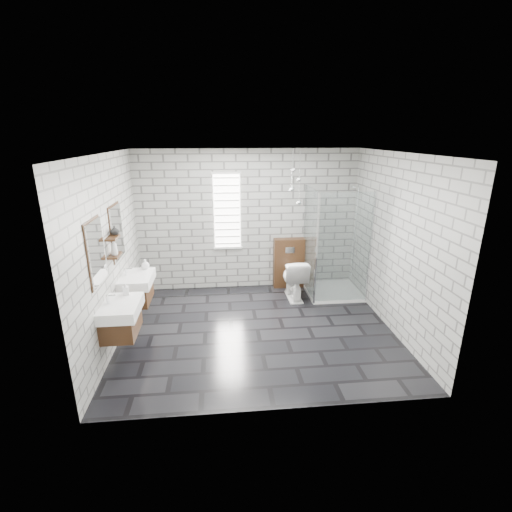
{
  "coord_description": "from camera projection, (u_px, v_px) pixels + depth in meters",
  "views": [
    {
      "loc": [
        -0.54,
        -5.17,
        2.95
      ],
      "look_at": [
        0.01,
        0.35,
        1.11
      ],
      "focal_mm": 26.0,
      "sensor_mm": 36.0,
      "label": 1
    }
  ],
  "objects": [
    {
      "name": "vase",
      "position": [
        115.0,
        230.0,
        5.2
      ],
      "size": [
        0.14,
        0.14,
        0.13
      ],
      "primitive_type": "imported",
      "rotation": [
        0.0,
        0.0,
        0.14
      ],
      "color": "#B2B2B2",
      "rests_on": "shelf_upper"
    },
    {
      "name": "window",
      "position": [
        227.0,
        211.0,
        7.02
      ],
      "size": [
        0.56,
        0.05,
        1.48
      ],
      "color": "white",
      "rests_on": "wall_back"
    },
    {
      "name": "vanity_left",
      "position": [
        118.0,
        310.0,
        4.85
      ],
      "size": [
        0.47,
        0.7,
        1.57
      ],
      "color": "#3F2613",
      "rests_on": "wall_left"
    },
    {
      "name": "wall_right",
      "position": [
        395.0,
        244.0,
        5.64
      ],
      "size": [
        0.02,
        3.6,
        2.7
      ],
      "primitive_type": "cube",
      "color": "#A0A09A",
      "rests_on": "floor"
    },
    {
      "name": "shelf_lower",
      "position": [
        115.0,
        256.0,
        5.21
      ],
      "size": [
        0.14,
        0.3,
        0.03
      ],
      "primitive_type": "cube",
      "color": "#3F2613",
      "rests_on": "wall_left"
    },
    {
      "name": "cistern_panel",
      "position": [
        289.0,
        263.0,
        7.39
      ],
      "size": [
        0.6,
        0.2,
        1.0
      ],
      "primitive_type": "cube",
      "color": "#3F2613",
      "rests_on": "floor"
    },
    {
      "name": "wall_back",
      "position": [
        248.0,
        221.0,
        7.15
      ],
      "size": [
        4.2,
        0.02,
        2.7
      ],
      "primitive_type": "cube",
      "color": "#A0A09A",
      "rests_on": "floor"
    },
    {
      "name": "shower_enclosure",
      "position": [
        330.0,
        271.0,
        6.97
      ],
      "size": [
        1.0,
        1.0,
        2.03
      ],
      "color": "white",
      "rests_on": "floor"
    },
    {
      "name": "toilet",
      "position": [
        294.0,
        278.0,
        6.91
      ],
      "size": [
        0.45,
        0.76,
        0.77
      ],
      "primitive_type": "imported",
      "rotation": [
        0.0,
        0.0,
        3.17
      ],
      "color": "white",
      "rests_on": "floor"
    },
    {
      "name": "soap_bottle_c",
      "position": [
        114.0,
        247.0,
        5.15
      ],
      "size": [
        0.1,
        0.1,
        0.23
      ],
      "primitive_type": "imported",
      "rotation": [
        0.0,
        0.0,
        -0.09
      ],
      "color": "#B2B2B2",
      "rests_on": "shelf_lower"
    },
    {
      "name": "shelf_upper",
      "position": [
        113.0,
        238.0,
        5.13
      ],
      "size": [
        0.14,
        0.3,
        0.03
      ],
      "primitive_type": "cube",
      "color": "#3F2613",
      "rests_on": "wall_left"
    },
    {
      "name": "wall_front",
      "position": [
        276.0,
        301.0,
        3.73
      ],
      "size": [
        4.2,
        0.02,
        2.7
      ],
      "primitive_type": "cube",
      "color": "#A0A09A",
      "rests_on": "floor"
    },
    {
      "name": "ceiling",
      "position": [
        258.0,
        152.0,
        5.01
      ],
      "size": [
        4.2,
        3.6,
        0.02
      ],
      "primitive_type": "cube",
      "color": "white",
      "rests_on": "wall_back"
    },
    {
      "name": "soap_bottle_a",
      "position": [
        126.0,
        289.0,
        5.06
      ],
      "size": [
        0.1,
        0.1,
        0.17
      ],
      "primitive_type": "imported",
      "rotation": [
        0.0,
        0.0,
        0.26
      ],
      "color": "#B2B2B2",
      "rests_on": "vanity_left"
    },
    {
      "name": "vanity_right",
      "position": [
        134.0,
        281.0,
        5.8
      ],
      "size": [
        0.47,
        0.7,
        1.57
      ],
      "color": "#3F2613",
      "rests_on": "wall_left"
    },
    {
      "name": "pendant_cluster",
      "position": [
        295.0,
        186.0,
        6.59
      ],
      "size": [
        0.24,
        0.26,
        0.97
      ],
      "color": "silver",
      "rests_on": "ceiling"
    },
    {
      "name": "soap_bottle_b",
      "position": [
        145.0,
        264.0,
        6.03
      ],
      "size": [
        0.16,
        0.16,
        0.16
      ],
      "primitive_type": "imported",
      "rotation": [
        0.0,
        0.0,
        -0.25
      ],
      "color": "#B2B2B2",
      "rests_on": "vanity_right"
    },
    {
      "name": "flush_plate",
      "position": [
        290.0,
        250.0,
        7.2
      ],
      "size": [
        0.18,
        0.01,
        0.12
      ],
      "primitive_type": "cube",
      "color": "silver",
      "rests_on": "cistern_panel"
    },
    {
      "name": "floor",
      "position": [
        258.0,
        330.0,
        5.87
      ],
      "size": [
        4.2,
        3.6,
        0.02
      ],
      "primitive_type": "cube",
      "color": "black",
      "rests_on": "ground"
    },
    {
      "name": "wall_left",
      "position": [
        110.0,
        253.0,
        5.24
      ],
      "size": [
        0.02,
        3.6,
        2.7
      ],
      "primitive_type": "cube",
      "color": "#A0A09A",
      "rests_on": "floor"
    }
  ]
}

